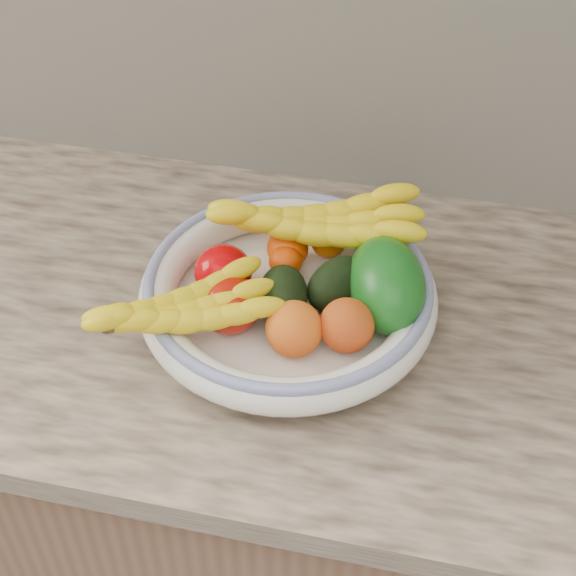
{
  "coord_description": "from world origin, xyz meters",
  "views": [
    {
      "loc": [
        0.18,
        0.86,
        1.75
      ],
      "look_at": [
        0.0,
        1.66,
        0.96
      ],
      "focal_mm": 55.0,
      "sensor_mm": 36.0,
      "label": 1
    }
  ],
  "objects_px": {
    "green_mango": "(386,285)",
    "banana_bunch_back": "(315,227)",
    "fruit_bowl": "(288,294)",
    "banana_bunch_front": "(183,314)"
  },
  "relations": [
    {
      "from": "banana_bunch_front",
      "to": "green_mango",
      "type": "bearing_deg",
      "value": -9.59
    },
    {
      "from": "banana_bunch_front",
      "to": "banana_bunch_back",
      "type": "bearing_deg",
      "value": 21.21
    },
    {
      "from": "green_mango",
      "to": "banana_bunch_front",
      "type": "xyz_separation_m",
      "value": [
        -0.24,
        -0.11,
        0.01
      ]
    },
    {
      "from": "fruit_bowl",
      "to": "banana_bunch_back",
      "type": "relative_size",
      "value": 1.28
    },
    {
      "from": "fruit_bowl",
      "to": "banana_bunch_back",
      "type": "bearing_deg",
      "value": 80.38
    },
    {
      "from": "green_mango",
      "to": "banana_bunch_back",
      "type": "relative_size",
      "value": 0.49
    },
    {
      "from": "green_mango",
      "to": "banana_bunch_front",
      "type": "height_order",
      "value": "green_mango"
    },
    {
      "from": "green_mango",
      "to": "banana_bunch_back",
      "type": "distance_m",
      "value": 0.13
    },
    {
      "from": "green_mango",
      "to": "fruit_bowl",
      "type": "bearing_deg",
      "value": 168.0
    },
    {
      "from": "fruit_bowl",
      "to": "banana_bunch_back",
      "type": "xyz_separation_m",
      "value": [
        0.02,
        0.09,
        0.04
      ]
    }
  ]
}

